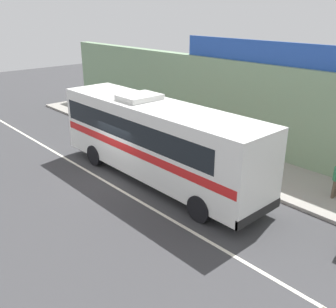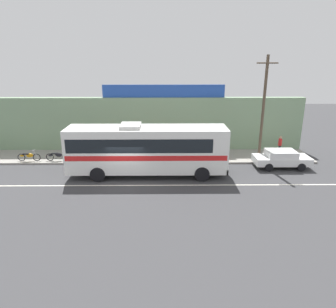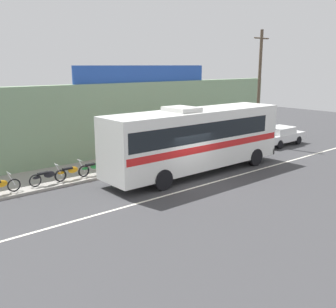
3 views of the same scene
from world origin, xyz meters
TOP-DOWN VIEW (x-y plane):
  - ground_plane at (0.00, 0.00)m, footprint 70.00×70.00m
  - sidewalk_slab at (0.00, 5.20)m, footprint 30.00×3.60m
  - storefront_facade at (0.00, 7.35)m, footprint 30.00×0.70m
  - storefront_billboard at (2.61, 7.35)m, footprint 10.64×0.12m
  - road_center_stripe at (0.00, -0.80)m, footprint 30.00×0.14m
  - intercity_bus at (1.36, 1.11)m, footprint 11.25×2.67m
  - parked_car at (11.71, 2.59)m, footprint 4.23×1.87m
  - utility_pole at (10.28, 3.67)m, footprint 1.60×0.22m
  - motorcycle_orange at (-3.43, 3.98)m, footprint 1.83×0.56m
  - motorcycle_red at (-6.01, 3.96)m, footprint 1.94×0.56m
  - motorcycle_green at (-4.71, 4.01)m, footprint 1.93×0.56m
  - pedestrian_far_left at (12.60, 5.51)m, footprint 0.30×0.48m
  - pedestrian_by_curb at (7.86, 5.17)m, footprint 0.30×0.48m

SIDE VIEW (x-z plane):
  - ground_plane at x=0.00m, z-range 0.00..0.00m
  - road_center_stripe at x=0.00m, z-range 0.00..0.01m
  - sidewalk_slab at x=0.00m, z-range 0.00..0.14m
  - motorcycle_orange at x=-3.43m, z-range 0.09..1.04m
  - motorcycle_red at x=-6.01m, z-range 0.09..1.04m
  - motorcycle_green at x=-4.71m, z-range 0.09..1.04m
  - parked_car at x=11.71m, z-range 0.05..1.42m
  - pedestrian_by_curb at x=7.86m, z-range 0.26..1.84m
  - pedestrian_far_left at x=12.60m, z-range 0.27..1.88m
  - intercity_bus at x=1.36m, z-range 0.17..3.96m
  - storefront_facade at x=0.00m, z-range 0.00..4.80m
  - utility_pole at x=10.28m, z-range 0.28..8.53m
  - storefront_billboard at x=2.61m, z-range 4.80..5.90m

